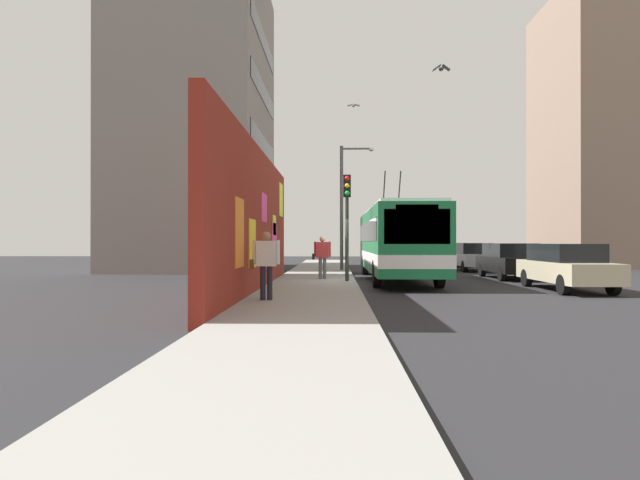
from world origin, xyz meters
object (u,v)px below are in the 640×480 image
Objects in this scene: parked_car_red at (450,254)px; pedestrian_near_wall at (266,260)px; parked_car_silver at (473,256)px; traffic_light at (347,209)px; street_lamp at (345,199)px; parked_car_black at (510,260)px; parked_car_champagne at (566,266)px; city_bus at (396,240)px; pedestrian_midblock at (322,254)px.

parked_car_red is 2.71× the size of pedestrian_near_wall.
parked_car_silver is 5.91m from parked_car_red.
street_lamp is (8.46, -0.10, 1.09)m from traffic_light.
parked_car_champagne is at bearing 180.00° from parked_car_black.
city_bus reaches higher than parked_car_red.
city_bus is at bearing -38.94° from traffic_light.
street_lamp is at bearing 103.43° from parked_car_silver.
city_bus is 7.04m from parked_car_champagne.
pedestrian_midblock is at bearing 150.62° from parked_car_red.
pedestrian_midblock reaches higher than parked_car_red.
traffic_light is at bearing -18.57° from pedestrian_near_wall.
city_bus is at bearing 158.84° from parked_car_red.
pedestrian_midblock is (-2.43, 8.32, 0.33)m from parked_car_black.
parked_car_silver is at bearing -29.66° from pedestrian_near_wall.
city_bus reaches higher than pedestrian_near_wall.
parked_car_red is at bearing -24.55° from traffic_light.
city_bus reaches higher than parked_car_silver.
pedestrian_midblock is 7.76m from street_lamp.
parked_car_silver and parked_car_red have the same top height.
parked_car_silver is 12.73m from traffic_light.
traffic_light is 0.61× the size of street_lamp.
pedestrian_near_wall is at bearing 157.15° from parked_car_red.
traffic_light is (-1.31, -0.97, 1.72)m from pedestrian_midblock.
parked_car_red is 1.18× the size of traffic_light.
parked_car_red is 17.81m from traffic_light.
street_lamp is (-7.64, 7.25, 3.14)m from parked_car_red.
parked_car_black is 1.08× the size of parked_car_silver.
parked_car_champagne is 10.65m from pedestrian_near_wall.
pedestrian_near_wall is at bearing 137.29° from parked_car_black.
city_bus is at bearing 48.12° from parked_car_champagne.
city_bus is 5.38m from parked_car_black.
pedestrian_near_wall reaches higher than parked_car_champagne.
parked_car_black is at bearing -180.00° from parked_car_silver.
pedestrian_near_wall reaches higher than pedestrian_midblock.
parked_car_silver is 8.09m from street_lamp.
traffic_light reaches higher than parked_car_champagne.
city_bus is 10.30m from pedestrian_near_wall.
parked_car_red is (5.91, -0.00, 0.00)m from parked_car_silver.
pedestrian_near_wall is (-22.74, 9.58, 0.35)m from parked_car_red.
street_lamp reaches higher than parked_car_silver.
street_lamp is (5.80, 2.05, 2.26)m from city_bus.
parked_car_black is at bearing 0.00° from parked_car_champagne.
parked_car_silver is (6.45, 0.00, -0.00)m from parked_car_black.
pedestrian_midblock is 0.26× the size of street_lamp.
parked_car_champagne is 1.19× the size of traffic_light.
city_bus is 3.45m from pedestrian_midblock.
city_bus is 6.77× the size of pedestrian_near_wall.
parked_car_champagne is 2.80× the size of pedestrian_midblock.
parked_car_champagne is at bearing 180.00° from parked_car_red.
parked_car_silver is at bearing -43.15° from pedestrian_midblock.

